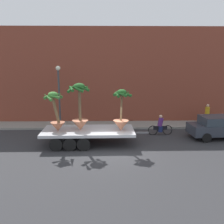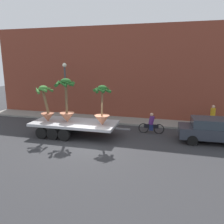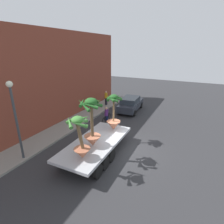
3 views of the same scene
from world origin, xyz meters
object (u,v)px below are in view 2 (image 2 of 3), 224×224
(pedestrian_near_gate, at_px, (213,116))
(parked_car, at_px, (214,130))
(flatbed_trailer, at_px, (71,125))
(street_lamp, at_px, (65,84))
(potted_palm_front, at_px, (46,106))
(potted_palm_rear, at_px, (66,102))
(cyclist, at_px, (151,124))
(potted_palm_middle, at_px, (102,109))

(pedestrian_near_gate, bearing_deg, parked_car, -96.03)
(flatbed_trailer, bearing_deg, parked_car, 6.67)
(pedestrian_near_gate, bearing_deg, street_lamp, -177.35)
(potted_palm_front, relative_size, parked_car, 0.55)
(flatbed_trailer, height_order, street_lamp, street_lamp)
(flatbed_trailer, xyz_separation_m, parked_car, (9.42, 1.10, 0.05))
(flatbed_trailer, distance_m, potted_palm_front, 2.19)
(flatbed_trailer, bearing_deg, street_lamp, 121.03)
(potted_palm_rear, height_order, street_lamp, street_lamp)
(flatbed_trailer, xyz_separation_m, cyclist, (5.37, 1.97, -0.11))
(street_lamp, bearing_deg, cyclist, -13.46)
(cyclist, bearing_deg, potted_palm_front, -162.31)
(potted_palm_rear, height_order, potted_palm_front, potted_palm_rear)
(potted_palm_front, height_order, parked_car, potted_palm_front)
(potted_palm_rear, height_order, cyclist, potted_palm_rear)
(parked_car, xyz_separation_m, street_lamp, (-11.71, 2.69, 2.40))
(cyclist, bearing_deg, parked_car, -12.02)
(flatbed_trailer, distance_m, pedestrian_near_gate, 10.70)
(flatbed_trailer, distance_m, cyclist, 5.72)
(flatbed_trailer, relative_size, potted_palm_front, 2.75)
(flatbed_trailer, bearing_deg, cyclist, 20.11)
(potted_palm_middle, distance_m, pedestrian_near_gate, 8.78)
(potted_palm_front, distance_m, parked_car, 11.31)
(pedestrian_near_gate, bearing_deg, potted_palm_rear, -156.17)
(parked_car, bearing_deg, street_lamp, 167.04)
(potted_palm_rear, relative_size, street_lamp, 0.63)
(pedestrian_near_gate, distance_m, street_lamp, 12.26)
(potted_palm_middle, bearing_deg, potted_palm_rear, 176.52)
(potted_palm_front, bearing_deg, street_lamp, 97.64)
(parked_car, bearing_deg, potted_palm_front, -172.84)
(flatbed_trailer, xyz_separation_m, potted_palm_middle, (2.36, -0.24, 1.27))
(potted_palm_front, relative_size, cyclist, 1.37)
(cyclist, relative_size, pedestrian_near_gate, 1.08)
(flatbed_trailer, xyz_separation_m, potted_palm_front, (-1.73, -0.30, 1.31))
(potted_palm_middle, height_order, parked_car, potted_palm_middle)
(potted_palm_middle, bearing_deg, parked_car, 10.77)
(flatbed_trailer, relative_size, cyclist, 3.75)
(street_lamp, bearing_deg, potted_palm_rear, -62.61)
(flatbed_trailer, bearing_deg, pedestrian_near_gate, 24.03)
(potted_palm_rear, relative_size, potted_palm_middle, 1.14)
(potted_palm_front, relative_size, street_lamp, 0.52)
(potted_palm_rear, xyz_separation_m, street_lamp, (-2.01, 3.88, 0.87))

